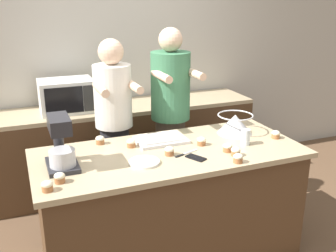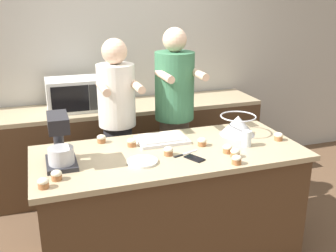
# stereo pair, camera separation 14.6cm
# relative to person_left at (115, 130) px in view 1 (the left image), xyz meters

# --- Properties ---
(ground_plane) EXTENTS (16.00, 16.00, 0.00)m
(ground_plane) POSITION_rel_person_left_xyz_m (0.25, -0.65, -0.88)
(ground_plane) COLOR brown
(back_wall) EXTENTS (10.00, 0.06, 2.70)m
(back_wall) POSITION_rel_person_left_xyz_m (0.25, 1.03, 0.47)
(back_wall) COLOR #B2ADA3
(back_wall) RESTS_ON ground_plane
(island_counter) EXTENTS (1.99, 0.87, 0.89)m
(island_counter) POSITION_rel_person_left_xyz_m (0.25, -0.65, -0.43)
(island_counter) COLOR #4C331E
(island_counter) RESTS_ON ground_plane
(back_counter) EXTENTS (2.80, 0.60, 0.89)m
(back_counter) POSITION_rel_person_left_xyz_m (0.25, 0.68, -0.43)
(back_counter) COLOR #4C331E
(back_counter) RESTS_ON ground_plane
(person_left) EXTENTS (0.34, 0.50, 1.65)m
(person_left) POSITION_rel_person_left_xyz_m (0.00, 0.00, 0.00)
(person_left) COLOR #232328
(person_left) RESTS_ON ground_plane
(person_right) EXTENTS (0.36, 0.51, 1.72)m
(person_right) POSITION_rel_person_left_xyz_m (0.52, 0.00, 0.03)
(person_right) COLOR brown
(person_right) RESTS_ON ground_plane
(stand_mixer) EXTENTS (0.20, 0.30, 0.36)m
(stand_mixer) POSITION_rel_person_left_xyz_m (-0.52, -0.66, 0.17)
(stand_mixer) COLOR #232328
(stand_mixer) RESTS_ON island_counter
(mixing_bowl) EXTENTS (0.29, 0.29, 0.16)m
(mixing_bowl) POSITION_rel_person_left_xyz_m (0.90, -0.49, 0.10)
(mixing_bowl) COLOR #BCBCC1
(mixing_bowl) RESTS_ON island_counter
(baking_tray) EXTENTS (0.39, 0.27, 0.04)m
(baking_tray) POSITION_rel_person_left_xyz_m (0.26, -0.45, 0.03)
(baking_tray) COLOR silver
(baking_tray) RESTS_ON island_counter
(microwave_oven) EXTENTS (0.51, 0.37, 0.31)m
(microwave_oven) POSITION_rel_person_left_xyz_m (-0.30, 0.67, 0.17)
(microwave_oven) COLOR silver
(microwave_oven) RESTS_ON back_counter
(cell_phone) EXTENTS (0.13, 0.16, 0.01)m
(cell_phone) POSITION_rel_person_left_xyz_m (0.37, -0.85, 0.02)
(cell_phone) COLOR black
(cell_phone) RESTS_ON island_counter
(drinking_glass) EXTENTS (0.07, 0.07, 0.12)m
(drinking_glass) POSITION_rel_person_left_xyz_m (0.84, -0.75, 0.07)
(drinking_glass) COLOR silver
(drinking_glass) RESTS_ON island_counter
(small_plate) EXTENTS (0.21, 0.21, 0.02)m
(small_plate) POSITION_rel_person_left_xyz_m (0.00, -0.80, 0.02)
(small_plate) COLOR white
(small_plate) RESTS_ON island_counter
(knife) EXTENTS (0.21, 0.09, 0.01)m
(knife) POSITION_rel_person_left_xyz_m (0.33, -0.75, 0.02)
(knife) COLOR #BCBCC1
(knife) RESTS_ON island_counter
(cupcake_0) EXTENTS (0.07, 0.07, 0.07)m
(cupcake_0) POSITION_rel_person_left_xyz_m (0.01, -0.47, 0.05)
(cupcake_0) COLOR #9E6038
(cupcake_0) RESTS_ON island_counter
(cupcake_1) EXTENTS (0.07, 0.07, 0.07)m
(cupcake_1) POSITION_rel_person_left_xyz_m (-0.65, -0.96, 0.05)
(cupcake_1) COLOR #9E6038
(cupcake_1) RESTS_ON island_counter
(cupcake_2) EXTENTS (0.07, 0.07, 0.07)m
(cupcake_2) POSITION_rel_person_left_xyz_m (1.14, -0.72, 0.05)
(cupcake_2) COLOR #9E6038
(cupcake_2) RESTS_ON island_counter
(cupcake_3) EXTENTS (0.07, 0.07, 0.07)m
(cupcake_3) POSITION_rel_person_left_xyz_m (-0.57, -0.88, 0.05)
(cupcake_3) COLOR #9E6038
(cupcake_3) RESTS_ON island_counter
(cupcake_4) EXTENTS (0.07, 0.07, 0.07)m
(cupcake_4) POSITION_rel_person_left_xyz_m (0.22, -0.73, 0.05)
(cupcake_4) COLOR #9E6038
(cupcake_4) RESTS_ON island_counter
(cupcake_5) EXTENTS (0.07, 0.07, 0.07)m
(cupcake_5) POSITION_rel_person_left_xyz_m (0.61, -1.02, 0.05)
(cupcake_5) COLOR #9E6038
(cupcake_5) RESTS_ON island_counter
(cupcake_6) EXTENTS (0.07, 0.07, 0.07)m
(cupcake_6) POSITION_rel_person_left_xyz_m (-0.20, -0.32, 0.05)
(cupcake_6) COLOR #9E6038
(cupcake_6) RESTS_ON island_counter
(cupcake_7) EXTENTS (0.07, 0.07, 0.07)m
(cupcake_7) POSITION_rel_person_left_xyz_m (0.65, -0.91, 0.05)
(cupcake_7) COLOR #9E6038
(cupcake_7) RESTS_ON island_counter
(cupcake_8) EXTENTS (0.07, 0.07, 0.07)m
(cupcake_8) POSITION_rel_person_left_xyz_m (0.64, -0.82, 0.05)
(cupcake_8) COLOR #9E6038
(cupcake_8) RESTS_ON island_counter
(cupcake_9) EXTENTS (0.07, 0.07, 0.07)m
(cupcake_9) POSITION_rel_person_left_xyz_m (0.52, -0.63, 0.05)
(cupcake_9) COLOR #9E6038
(cupcake_9) RESTS_ON island_counter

